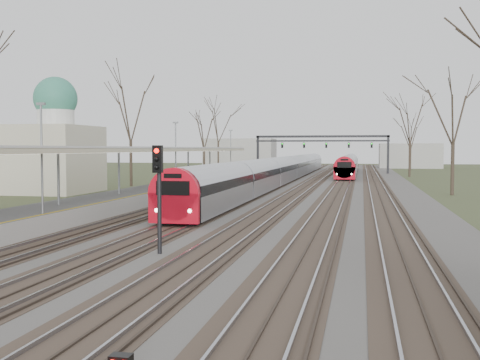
{
  "coord_description": "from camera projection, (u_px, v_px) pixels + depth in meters",
  "views": [
    {
      "loc": [
        6.54,
        -10.91,
        3.98
      ],
      "look_at": [
        -0.98,
        26.13,
        2.0
      ],
      "focal_mm": 45.0,
      "sensor_mm": 36.0,
      "label": 1
    }
  ],
  "objects": [
    {
      "name": "signal_gantry",
      "position": [
        322.0,
        143.0,
        95.04
      ],
      "size": [
        21.0,
        0.59,
        6.08
      ],
      "color": "black",
      "rests_on": "ground"
    },
    {
      "name": "dome_building",
      "position": [
        39.0,
        151.0,
        53.5
      ],
      "size": [
        10.0,
        8.0,
        10.3
      ],
      "color": "beige",
      "rests_on": "ground"
    },
    {
      "name": "tree_east_far",
      "position": [
        454.0,
        109.0,
        50.12
      ],
      "size": [
        5.0,
        5.0,
        10.3
      ],
      "color": "#2D231C",
      "rests_on": "ground"
    },
    {
      "name": "track_bed",
      "position": [
        303.0,
        184.0,
        65.95
      ],
      "size": [
        24.0,
        160.0,
        0.22
      ],
      "color": "#474442",
      "rests_on": "ground"
    },
    {
      "name": "ground",
      "position": [
        31.0,
        345.0,
        12.19
      ],
      "size": [
        300.0,
        300.0,
        0.0
      ],
      "primitive_type": "plane",
      "color": "#384223",
      "rests_on": "ground"
    },
    {
      "name": "train_near",
      "position": [
        286.0,
        169.0,
        73.3
      ],
      "size": [
        2.62,
        90.21,
        3.05
      ],
      "color": "#ABAEB6",
      "rests_on": "ground"
    },
    {
      "name": "tree_west_far",
      "position": [
        130.0,
        110.0,
        62.12
      ],
      "size": [
        5.5,
        5.5,
        11.33
      ],
      "color": "#2D231C",
      "rests_on": "ground"
    },
    {
      "name": "platform",
      "position": [
        173.0,
        190.0,
        50.66
      ],
      "size": [
        3.5,
        69.0,
        1.0
      ],
      "primitive_type": "cube",
      "color": "#9E9B93",
      "rests_on": "ground"
    },
    {
      "name": "train_far",
      "position": [
        348.0,
        165.0,
        93.35
      ],
      "size": [
        2.62,
        45.21,
        3.05
      ],
      "color": "#ABAEB6",
      "rests_on": "ground"
    },
    {
      "name": "canopy",
      "position": [
        155.0,
        149.0,
        46.06
      ],
      "size": [
        4.1,
        50.0,
        3.11
      ],
      "color": "slate",
      "rests_on": "platform"
    },
    {
      "name": "signal_post",
      "position": [
        159.0,
        183.0,
        21.98
      ],
      "size": [
        0.35,
        0.45,
        4.1
      ],
      "color": "black",
      "rests_on": "ground"
    }
  ]
}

